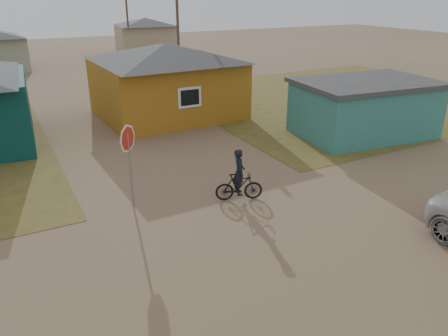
{
  "coord_description": "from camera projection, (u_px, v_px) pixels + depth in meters",
  "views": [
    {
      "loc": [
        -5.75,
        -8.19,
        6.51
      ],
      "look_at": [
        0.16,
        3.0,
        1.3
      ],
      "focal_mm": 35.0,
      "sensor_mm": 36.0,
      "label": 1
    }
  ],
  "objects": [
    {
      "name": "house_yellow",
      "position": [
        167.0,
        79.0,
        23.42
      ],
      "size": [
        7.72,
        6.76,
        3.9
      ],
      "color": "#A46819",
      "rests_on": "ground"
    },
    {
      "name": "ground",
      "position": [
        271.0,
        252.0,
        11.66
      ],
      "size": [
        120.0,
        120.0,
        0.0
      ],
      "primitive_type": "plane",
      "color": "#82664B"
    },
    {
      "name": "stop_sign",
      "position": [
        128.0,
        148.0,
        13.37
      ],
      "size": [
        0.84,
        0.39,
        2.74
      ],
      "color": "gray",
      "rests_on": "ground"
    },
    {
      "name": "house_beige_east",
      "position": [
        146.0,
        34.0,
        47.97
      ],
      "size": [
        6.95,
        6.05,
        3.6
      ],
      "color": "tan",
      "rests_on": "ground"
    },
    {
      "name": "grass_ne",
      "position": [
        340.0,
        97.0,
        28.34
      ],
      "size": [
        20.0,
        18.0,
        0.0
      ],
      "primitive_type": "cube",
      "color": "brown",
      "rests_on": "ground"
    },
    {
      "name": "utility_pole_far",
      "position": [
        127.0,
        14.0,
        44.39
      ],
      "size": [
        1.4,
        0.2,
        8.0
      ],
      "color": "brown",
      "rests_on": "ground"
    },
    {
      "name": "cyclist",
      "position": [
        239.0,
        182.0,
        14.31
      ],
      "size": [
        1.63,
        0.97,
        1.78
      ],
      "color": "black",
      "rests_on": "ground"
    },
    {
      "name": "shed_turquoise",
      "position": [
        364.0,
        108.0,
        20.58
      ],
      "size": [
        6.71,
        4.93,
        2.6
      ],
      "color": "#387C74",
      "rests_on": "ground"
    },
    {
      "name": "utility_pole_near",
      "position": [
        178.0,
        25.0,
        30.88
      ],
      "size": [
        1.4,
        0.2,
        8.0
      ],
      "color": "brown",
      "rests_on": "ground"
    }
  ]
}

